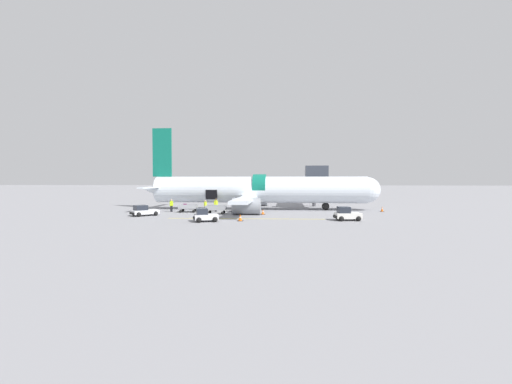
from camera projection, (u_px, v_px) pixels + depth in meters
ground_plane at (246, 211)px, 49.12m from camera, size 500.00×500.00×0.00m
apron_marking_line at (246, 219)px, 39.05m from camera, size 18.04×0.83×0.01m
jet_bridge_stub at (315, 177)px, 56.72m from camera, size 3.46×11.08×6.64m
airplane at (257, 190)px, 51.14m from camera, size 35.52×28.42×12.32m
baggage_tug_lead at (144, 211)px, 42.18m from camera, size 3.42×3.35×1.33m
baggage_tug_mid at (205, 216)px, 36.27m from camera, size 2.93×2.53×1.43m
baggage_tug_rear at (347, 214)px, 37.33m from camera, size 2.98×2.25×1.52m
baggage_cart_loading at (189, 208)px, 47.10m from camera, size 3.50×2.32×1.17m
baggage_cart_queued at (216, 210)px, 44.50m from camera, size 3.61×2.01×1.15m
ground_crew_loader_a at (205, 206)px, 46.91m from camera, size 0.39×0.58×1.68m
ground_crew_loader_b at (216, 205)px, 47.78m from camera, size 0.59×0.59×1.83m
ground_crew_driver at (216, 205)px, 49.32m from camera, size 0.54×0.38×1.55m
ground_crew_supervisor at (171, 205)px, 47.58m from camera, size 0.54×0.59×1.75m
safety_cone_nose at (382, 209)px, 47.84m from camera, size 0.51×0.51×0.74m
safety_cone_engine_left at (240, 218)px, 36.89m from camera, size 0.62×0.62×0.73m
safety_cone_wingtip at (263, 212)px, 43.83m from camera, size 0.57×0.57×0.66m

